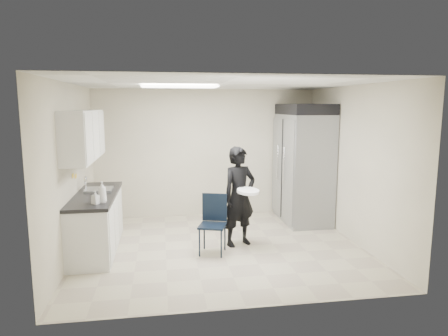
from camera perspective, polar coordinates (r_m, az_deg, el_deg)
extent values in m
plane|color=#B4AA8D|center=(6.59, -0.49, -11.24)|extent=(4.50, 4.50, 0.00)
plane|color=silver|center=(6.20, -0.52, 11.96)|extent=(4.50, 4.50, 0.00)
plane|color=beige|center=(8.23, -2.55, 2.13)|extent=(4.50, 0.00, 4.50)
plane|color=beige|center=(6.34, -21.05, -0.49)|extent=(0.00, 4.00, 4.00)
plane|color=beige|center=(6.95, 18.16, 0.45)|extent=(0.00, 4.00, 4.00)
cube|color=white|center=(6.53, -6.37, 11.49)|extent=(1.20, 0.60, 0.02)
cube|color=silver|center=(6.67, -17.73, -7.55)|extent=(0.60, 1.90, 0.86)
cube|color=black|center=(6.55, -17.92, -3.73)|extent=(0.64, 1.95, 0.05)
cube|color=gray|center=(6.80, -17.43, -3.39)|extent=(0.42, 0.40, 0.14)
cylinder|color=silver|center=(6.80, -19.15, -2.18)|extent=(0.02, 0.02, 0.24)
cube|color=silver|center=(6.44, -19.42, 4.44)|extent=(0.35, 1.80, 0.75)
cube|color=black|center=(7.60, -18.28, 3.56)|extent=(0.22, 0.30, 0.35)
cube|color=yellow|center=(6.45, -20.78, -1.05)|extent=(0.00, 0.12, 0.07)
cube|color=yellow|center=(6.65, -20.41, -1.09)|extent=(0.00, 0.12, 0.07)
cube|color=gray|center=(7.98, 11.23, -0.05)|extent=(0.80, 1.35, 2.10)
cube|color=black|center=(7.89, 11.49, 8.23)|extent=(0.80, 1.35, 0.20)
cube|color=black|center=(6.20, -1.67, -8.24)|extent=(0.50, 0.50, 0.89)
imported|color=black|center=(6.49, 2.20, -4.08)|extent=(0.70, 0.59, 1.62)
cylinder|color=white|center=(6.26, 3.46, -3.32)|extent=(0.46, 0.46, 0.04)
imported|color=white|center=(5.90, -17.01, -3.29)|extent=(0.14, 0.14, 0.31)
imported|color=#A4A6AF|center=(5.86, -17.89, -3.99)|extent=(0.12, 0.12, 0.19)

